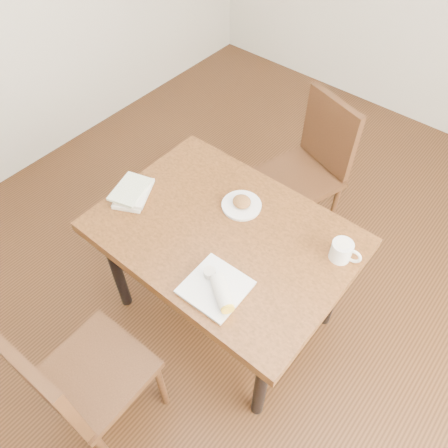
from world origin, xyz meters
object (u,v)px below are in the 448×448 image
Objects in this scene: chair_near at (76,381)px; plate_burrito at (218,289)px; chair_far at (311,163)px; book_stack at (133,192)px; table at (224,242)px; coffee_mug at (342,251)px; plate_scone at (242,204)px.

plate_burrito is at bearing 66.94° from chair_near.
chair_far reaches higher than book_stack.
table is 1.24× the size of chair_near.
chair_near is 3.71× the size of book_stack.
coffee_mug is (0.53, -0.66, 0.25)m from chair_far.
coffee_mug reaches higher than book_stack.
table is at bearing -87.42° from chair_far.
chair_near reaches higher than plate_scone.
book_stack is at bearing -147.81° from plate_scone.
chair_near reaches higher than coffee_mug.
plate_scone is at bearing 88.23° from chair_near.
plate_burrito is (0.25, 0.60, 0.23)m from chair_near.
plate_burrito is at bearing -12.76° from book_stack.
chair_near is at bearing -91.77° from plate_scone.
book_stack is at bearing -114.62° from chair_far.
plate_burrito reaches higher than plate_scone.
plate_scone is at bearing 116.66° from plate_burrito.
table is at bearing -156.74° from coffee_mug.
plate_burrito is at bearing -122.12° from coffee_mug.
plate_burrito reaches higher than table.
coffee_mug is at bearing 62.71° from chair_near.
book_stack is (-0.49, -0.12, 0.11)m from table.
coffee_mug reaches higher than plate_burrito.
chair_far is (-0.04, 0.87, -0.12)m from table.
plate_scone is 0.54m from book_stack.
coffee_mug is 0.57m from plate_burrito.
book_stack is (-0.68, 0.15, 0.00)m from plate_burrito.
chair_far is at bearing 90.61° from plate_scone.
table is 0.88m from chair_far.
plate_scone is at bearing -175.61° from coffee_mug.
chair_near reaches higher than book_stack.
coffee_mug is at bearing 57.88° from plate_burrito.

